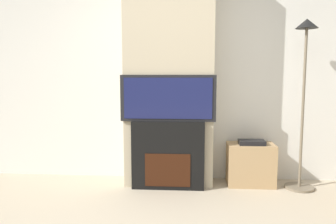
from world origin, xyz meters
TOP-DOWN VIEW (x-y plane):
  - wall_back at (0.00, 2.03)m, footprint 6.00×0.06m
  - chimney_breast at (0.00, 1.80)m, footprint 1.00×0.40m
  - fireplace at (0.00, 1.59)m, footprint 0.81×0.15m
  - television at (0.00, 1.59)m, footprint 1.05×0.07m
  - floor_lamp at (1.48, 1.68)m, footprint 0.32×0.32m
  - media_stand at (0.95, 1.78)m, footprint 0.53×0.32m

SIDE VIEW (x-z plane):
  - media_stand at x=0.95m, z-range -0.02..0.52m
  - fireplace at x=0.00m, z-range 0.00..0.76m
  - television at x=0.00m, z-range 0.76..1.27m
  - floor_lamp at x=1.48m, z-range 0.25..2.12m
  - wall_back at x=0.00m, z-range 0.00..2.70m
  - chimney_breast at x=0.00m, z-range 0.00..2.70m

